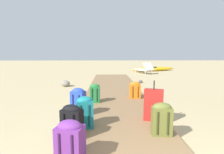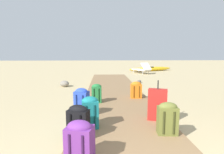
# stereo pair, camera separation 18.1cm
# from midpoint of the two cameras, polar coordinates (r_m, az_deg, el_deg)

# --- Properties ---
(ground_plane) EXTENTS (60.00, 60.00, 0.00)m
(ground_plane) POSITION_cam_midpoint_polar(r_m,az_deg,el_deg) (5.28, 0.52, -8.19)
(ground_plane) COLOR tan
(boardwalk) EXTENTS (1.92, 10.45, 0.08)m
(boardwalk) POSITION_cam_midpoint_polar(r_m,az_deg,el_deg) (6.29, -0.04, -5.24)
(boardwalk) COLOR olive
(boardwalk) RESTS_ON ground
(backpack_teal) EXTENTS (0.33, 0.30, 0.58)m
(backpack_teal) POSITION_cam_midpoint_polar(r_m,az_deg,el_deg) (3.37, -8.50, -10.69)
(backpack_teal) COLOR #197A7F
(backpack_teal) RESTS_ON boardwalk
(backpack_blue) EXTENTS (0.34, 0.29, 0.61)m
(backpack_blue) POSITION_cam_midpoint_polar(r_m,az_deg,el_deg) (3.99, -10.87, -7.59)
(backpack_blue) COLOR #2847B7
(backpack_blue) RESTS_ON boardwalk
(suitcase_red) EXTENTS (0.41, 0.29, 0.82)m
(suitcase_red) POSITION_cam_midpoint_polar(r_m,az_deg,el_deg) (3.78, 12.82, -8.52)
(suitcase_red) COLOR red
(suitcase_red) RESTS_ON boardwalk
(backpack_purple) EXTENTS (0.38, 0.32, 0.53)m
(backpack_purple) POSITION_cam_midpoint_polar(r_m,az_deg,el_deg) (2.43, -12.42, -18.92)
(backpack_purple) COLOR #6B2D84
(backpack_purple) RESTS_ON boardwalk
(backpack_olive) EXTENTS (0.34, 0.24, 0.55)m
(backpack_olive) POSITION_cam_midpoint_polar(r_m,az_deg,el_deg) (3.20, 15.58, -12.23)
(backpack_olive) COLOR olive
(backpack_olive) RESTS_ON boardwalk
(backpack_green) EXTENTS (0.27, 0.22, 0.52)m
(backpack_green) POSITION_cam_midpoint_polar(r_m,az_deg,el_deg) (5.01, -5.92, -4.97)
(backpack_green) COLOR #237538
(backpack_green) RESTS_ON boardwalk
(backpack_orange) EXTENTS (0.32, 0.23, 0.50)m
(backpack_orange) POSITION_cam_midpoint_polar(r_m,az_deg,el_deg) (5.50, 6.70, -3.91)
(backpack_orange) COLOR orange
(backpack_orange) RESTS_ON boardwalk
(backpack_black) EXTENTS (0.37, 0.28, 0.55)m
(backpack_black) POSITION_cam_midpoint_polar(r_m,az_deg,el_deg) (3.01, -12.36, -13.38)
(backpack_black) COLOR black
(backpack_black) RESTS_ON boardwalk
(lounge_chair) EXTENTS (1.20, 1.65, 0.79)m
(lounge_chair) POSITION_cam_midpoint_polar(r_m,az_deg,el_deg) (12.77, 9.08, 2.53)
(lounge_chair) COLOR white
(lounge_chair) RESTS_ON ground
(kayak) EXTENTS (3.87, 1.96, 0.35)m
(kayak) POSITION_cam_midpoint_polar(r_m,az_deg,el_deg) (14.75, 11.81, 2.53)
(kayak) COLOR gold
(kayak) RESTS_ON ground
(rock_right_near) EXTENTS (0.26, 0.24, 0.14)m
(rock_right_near) POSITION_cam_midpoint_polar(r_m,az_deg,el_deg) (8.83, 8.04, -1.38)
(rock_right_near) COLOR #5B5651
(rock_right_near) RESTS_ON ground
(rock_left_far) EXTENTS (0.55, 0.54, 0.26)m
(rock_left_far) POSITION_cam_midpoint_polar(r_m,az_deg,el_deg) (8.03, -15.41, -2.04)
(rock_left_far) COLOR gray
(rock_left_far) RESTS_ON ground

